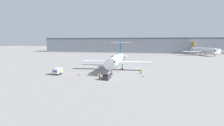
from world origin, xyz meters
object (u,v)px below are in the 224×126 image
object	(u,v)px
pushback_tug	(107,77)
worker_near_tug	(100,76)
luggage_cart	(57,71)
worker_by_wing	(141,71)
airplane_parked_far_left	(204,50)
traffic_cone_right	(143,75)
traffic_cone_left	(79,74)
airplane_main	(116,60)
worker_on_apron	(60,72)

from	to	relation	value
pushback_tug	worker_near_tug	size ratio (longest dim) A/B	2.48
luggage_cart	worker_near_tug	size ratio (longest dim) A/B	1.75
luggage_cart	worker_by_wing	distance (m)	27.02
worker_by_wing	airplane_parked_far_left	xyz separation A→B (m)	(42.57, 87.04, 2.92)
worker_near_tug	worker_by_wing	bearing A→B (deg)	44.67
worker_by_wing	traffic_cone_right	world-z (taller)	worker_by_wing
traffic_cone_left	traffic_cone_right	size ratio (longest dim) A/B	1.13
traffic_cone_right	airplane_parked_far_left	bearing A→B (deg)	65.48
airplane_parked_far_left	worker_by_wing	bearing A→B (deg)	-116.06
luggage_cart	airplane_parked_far_left	world-z (taller)	airplane_parked_far_left
traffic_cone_right	pushback_tug	bearing A→B (deg)	-148.05
pushback_tug	airplane_parked_far_left	size ratio (longest dim) A/B	0.13
worker_near_tug	worker_by_wing	world-z (taller)	worker_by_wing
luggage_cart	traffic_cone_right	world-z (taller)	luggage_cart
worker_near_tug	airplane_parked_far_left	size ratio (longest dim) A/B	0.05
airplane_parked_far_left	luggage_cart	bearing A→B (deg)	-126.05
airplane_main	worker_on_apron	bearing A→B (deg)	-138.31
traffic_cone_left	worker_on_apron	bearing A→B (deg)	-170.64
worker_by_wing	worker_on_apron	distance (m)	25.86
worker_on_apron	traffic_cone_right	distance (m)	25.80
airplane_main	traffic_cone_left	size ratio (longest dim) A/B	36.28
airplane_main	pushback_tug	bearing A→B (deg)	-88.62
traffic_cone_left	airplane_parked_far_left	size ratio (longest dim) A/B	0.02
airplane_main	worker_on_apron	world-z (taller)	airplane_main
worker_near_tug	traffic_cone_right	world-z (taller)	worker_near_tug
pushback_tug	airplane_main	bearing A→B (deg)	91.38
pushback_tug	traffic_cone_right	size ratio (longest dim) A/B	6.66
traffic_cone_right	airplane_parked_far_left	xyz separation A→B (m)	(41.68, 91.37, 3.53)
worker_near_tug	airplane_main	bearing A→B (deg)	84.83
traffic_cone_left	airplane_main	bearing A→B (deg)	53.16
worker_on_apron	traffic_cone_left	size ratio (longest dim) A/B	2.41
airplane_main	traffic_cone_left	xyz separation A→B (m)	(-9.50, -12.67, -3.40)
worker_by_wing	traffic_cone_left	bearing A→B (deg)	-160.36
worker_by_wing	worker_on_apron	bearing A→B (deg)	-162.69
pushback_tug	worker_near_tug	bearing A→B (deg)	-171.53
luggage_cart	worker_by_wing	size ratio (longest dim) A/B	1.73
luggage_cart	worker_on_apron	bearing A→B (deg)	-19.17
worker_by_wing	worker_on_apron	world-z (taller)	same
luggage_cart	pushback_tug	bearing A→B (deg)	-10.83
worker_by_wing	traffic_cone_left	size ratio (longest dim) A/B	2.41
traffic_cone_left	worker_by_wing	bearing A→B (deg)	19.64
worker_near_tug	airplane_parked_far_left	xyz separation A→B (m)	(53.46, 97.81, 2.93)
pushback_tug	traffic_cone_right	world-z (taller)	pushback_tug
pushback_tug	worker_on_apron	world-z (taller)	worker_on_apron
worker_by_wing	traffic_cone_right	xyz separation A→B (m)	(0.89, -4.33, -0.61)
pushback_tug	luggage_cart	xyz separation A→B (m)	(-17.05, 3.26, 0.43)
luggage_cart	worker_on_apron	size ratio (longest dim) A/B	1.73
worker_on_apron	airplane_parked_far_left	size ratio (longest dim) A/B	0.05
worker_near_tug	traffic_cone_left	size ratio (longest dim) A/B	2.39
worker_by_wing	luggage_cart	bearing A→B (deg)	-164.49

